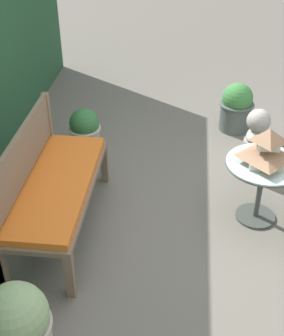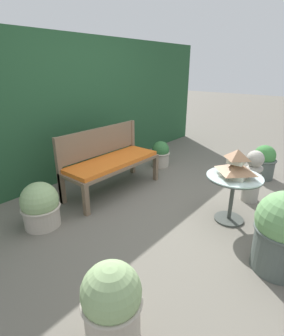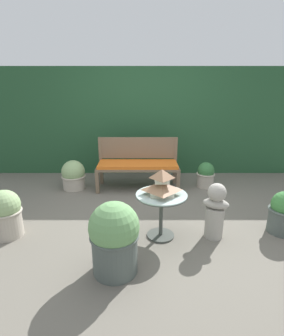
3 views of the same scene
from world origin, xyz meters
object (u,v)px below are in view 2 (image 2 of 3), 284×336
at_px(garden_bench, 113,164).
at_px(potted_plant_bench_left, 263,162).
at_px(garden_bust, 253,176).
at_px(potted_plant_table_far, 112,304).
at_px(patio_table, 233,186).
at_px(potted_plant_patio_mid, 161,154).
at_px(potted_plant_path_edge, 283,232).
at_px(pagoda_birdhouse, 236,165).
at_px(potted_plant_table_near, 40,206).

distance_m(garden_bench, potted_plant_bench_left, 2.33).
height_order(garden_bust, potted_plant_table_far, garden_bust).
bearing_deg(garden_bench, potted_plant_bench_left, -39.42).
bearing_deg(patio_table, potted_plant_patio_mid, 60.84).
bearing_deg(potted_plant_path_edge, garden_bench, 85.13).
xyz_separation_m(pagoda_birdhouse, garden_bust, (0.63, -0.01, -0.33)).
distance_m(potted_plant_table_near, potted_plant_patio_mid, 2.33).
xyz_separation_m(patio_table, potted_plant_table_far, (-1.84, 0.01, -0.13)).
bearing_deg(patio_table, garden_bench, 100.71).
bearing_deg(potted_plant_patio_mid, potted_plant_path_edge, -121.73).
height_order(patio_table, potted_plant_table_near, patio_table).
height_order(potted_plant_path_edge, potted_plant_bench_left, potted_plant_path_edge).
height_order(patio_table, potted_plant_bench_left, patio_table).
xyz_separation_m(potted_plant_table_far, potted_plant_bench_left, (3.34, 0.08, -0.03)).
xyz_separation_m(potted_plant_table_near, potted_plant_patio_mid, (2.33, 0.08, -0.02)).
distance_m(potted_plant_table_near, potted_plant_bench_left, 3.26).
relative_size(patio_table, garden_bust, 0.88).
xyz_separation_m(potted_plant_table_far, potted_plant_path_edge, (1.36, -0.63, 0.07)).
relative_size(garden_bench, potted_plant_table_far, 2.43).
bearing_deg(potted_plant_path_edge, garden_bust, 28.69).
distance_m(patio_table, potted_plant_table_near, 2.10).
xyz_separation_m(patio_table, potted_plant_path_edge, (-0.48, -0.62, -0.06)).
height_order(pagoda_birdhouse, potted_plant_bench_left, pagoda_birdhouse).
height_order(patio_table, potted_plant_path_edge, potted_plant_path_edge).
bearing_deg(potted_plant_patio_mid, potted_plant_bench_left, -68.87).
bearing_deg(pagoda_birdhouse, potted_plant_table_near, 132.62).
distance_m(garden_bench, pagoda_birdhouse, 1.62).
relative_size(potted_plant_table_far, potted_plant_bench_left, 1.09).
distance_m(potted_plant_table_far, potted_plant_path_edge, 1.50).
xyz_separation_m(pagoda_birdhouse, potted_plant_bench_left, (1.50, 0.09, -0.41)).
distance_m(patio_table, pagoda_birdhouse, 0.24).
height_order(potted_plant_table_far, potted_plant_patio_mid, potted_plant_table_far).
bearing_deg(garden_bust, patio_table, -158.53).
height_order(patio_table, potted_plant_patio_mid, patio_table).
relative_size(patio_table, potted_plant_table_near, 1.17).
xyz_separation_m(patio_table, potted_plant_table_near, (-1.42, 1.54, -0.18)).
distance_m(garden_bench, potted_plant_patio_mid, 1.22).
height_order(potted_plant_path_edge, potted_plant_patio_mid, potted_plant_path_edge).
xyz_separation_m(pagoda_birdhouse, potted_plant_patio_mid, (0.91, 1.63, -0.45)).
bearing_deg(garden_bench, potted_plant_table_far, -134.71).
bearing_deg(garden_bench, pagoda_birdhouse, -79.29).
distance_m(garden_bench, patio_table, 1.60).
relative_size(patio_table, pagoda_birdhouse, 1.72).
bearing_deg(garden_bench, garden_bust, -59.63).
xyz_separation_m(pagoda_birdhouse, potted_plant_table_near, (-1.42, 1.54, -0.43)).
bearing_deg(garden_bench, patio_table, -79.29).
xyz_separation_m(pagoda_birdhouse, potted_plant_table_far, (-1.84, 0.01, -0.38)).
bearing_deg(potted_plant_patio_mid, potted_plant_table_near, -177.96).
height_order(garden_bust, potted_plant_table_near, garden_bust).
distance_m(patio_table, garden_bust, 0.64).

